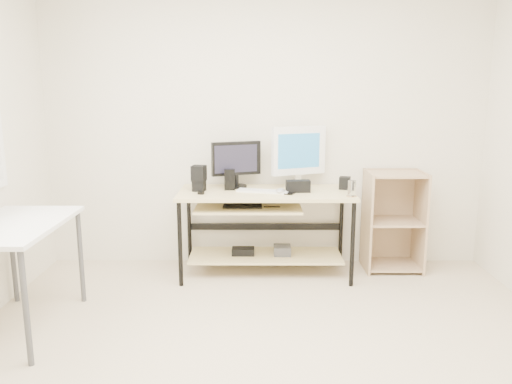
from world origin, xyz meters
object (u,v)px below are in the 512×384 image
object	(u,v)px
black_monitor	(236,161)
white_imac	(299,152)
side_table	(14,235)
desk	(263,215)
shelf_unit	(392,220)
audio_controller	(230,180)

from	to	relation	value
black_monitor	white_imac	bearing A→B (deg)	-19.81
side_table	white_imac	size ratio (longest dim) A/B	1.84
desk	shelf_unit	world-z (taller)	shelf_unit
black_monitor	audio_controller	distance (m)	0.19
desk	black_monitor	distance (m)	0.53
desk	shelf_unit	distance (m)	1.19
desk	side_table	bearing A→B (deg)	-147.35
shelf_unit	audio_controller	size ratio (longest dim) A/B	4.91
black_monitor	audio_controller	size ratio (longest dim) A/B	2.38
desk	white_imac	distance (m)	0.64
white_imac	audio_controller	bearing A→B (deg)	169.58
side_table	shelf_unit	world-z (taller)	shelf_unit
desk	white_imac	bearing A→B (deg)	29.02
white_imac	audio_controller	distance (m)	0.66
desk	side_table	xyz separation A→B (m)	(-1.65, -1.06, 0.13)
white_imac	desk	bearing A→B (deg)	-173.08
shelf_unit	audio_controller	world-z (taller)	audio_controller
desk	black_monitor	bearing A→B (deg)	144.13
black_monitor	white_imac	distance (m)	0.56
side_table	audio_controller	bearing A→B (deg)	39.15
side_table	white_imac	xyz separation A→B (m)	(1.97, 1.24, 0.39)
shelf_unit	audio_controller	xyz separation A→B (m)	(-1.46, -0.11, 0.39)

